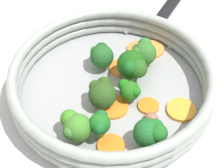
{
  "coord_description": "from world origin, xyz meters",
  "views": [
    {
      "loc": [
        -0.32,
        -0.24,
        0.46
      ],
      "look_at": [
        0.0,
        0.0,
        0.03
      ],
      "focal_mm": 60.0,
      "sensor_mm": 36.0,
      "label": 1
    }
  ],
  "objects": [
    {
      "name": "carrot_slice_0",
      "position": [
        -0.09,
        -0.06,
        0.02
      ],
      "size": [
        0.05,
        0.05,
        0.01
      ],
      "primitive_type": "cylinder",
      "rotation": [
        0.0,
        0.0,
        0.82
      ],
      "color": "orange",
      "rests_on": "skillet"
    },
    {
      "name": "broccoli_floret_3",
      "position": [
        0.03,
        0.05,
        0.04
      ],
      "size": [
        0.04,
        0.04,
        0.05
      ],
      "color": "#81B067",
      "rests_on": "skillet"
    },
    {
      "name": "skillet_handle",
      "position": [
        0.23,
        0.03,
        0.03
      ],
      "size": [
        0.17,
        0.05,
        0.02
      ],
      "primitive_type": "cylinder",
      "rotation": [
        1.57,
        0.0,
        1.72
      ],
      "color": "black",
      "rests_on": "skillet"
    },
    {
      "name": "carrot_slice_2",
      "position": [
        0.05,
        0.02,
        0.02
      ],
      "size": [
        0.06,
        0.06,
        0.01
      ],
      "primitive_type": "cylinder",
      "rotation": [
        0.0,
        0.0,
        0.92
      ],
      "color": "orange",
      "rests_on": "skillet"
    },
    {
      "name": "carrot_slice_3",
      "position": [
        0.03,
        -0.11,
        0.02
      ],
      "size": [
        0.06,
        0.06,
        0.01
      ],
      "primitive_type": "cylinder",
      "rotation": [
        0.0,
        0.0,
        5.25
      ],
      "color": "orange",
      "rests_on": "skillet"
    },
    {
      "name": "carrot_slice_5",
      "position": [
        0.08,
        0.01,
        0.02
      ],
      "size": [
        0.06,
        0.06,
        0.0
      ],
      "primitive_type": "cylinder",
      "rotation": [
        0.0,
        0.0,
        1.87
      ],
      "color": "orange",
      "rests_on": "skillet"
    },
    {
      "name": "broccoli_floret_4",
      "position": [
        -0.08,
        -0.04,
        0.05
      ],
      "size": [
        0.04,
        0.03,
        0.05
      ],
      "color": "#659050",
      "rests_on": "skillet"
    },
    {
      "name": "skillet_rivet_left",
      "position": [
        0.14,
        -0.02,
        0.02
      ],
      "size": [
        0.01,
        0.01,
        0.01
      ],
      "primitive_type": "sphere",
      "color": "#97959D",
      "rests_on": "skillet"
    },
    {
      "name": "broccoli_floret_6",
      "position": [
        -0.03,
        -0.0,
        0.04
      ],
      "size": [
        0.05,
        0.05,
        0.05
      ],
      "color": "#89B065",
      "rests_on": "skillet"
    },
    {
      "name": "broccoli_floret_1",
      "position": [
        -0.05,
        -0.1,
        0.05
      ],
      "size": [
        0.04,
        0.05,
        0.05
      ],
      "color": "#7AA66B",
      "rests_on": "skillet"
    },
    {
      "name": "broccoli_floret_7",
      "position": [
        0.08,
        -0.0,
        0.04
      ],
      "size": [
        0.05,
        0.04,
        0.05
      ],
      "color": "#7B9C5F",
      "rests_on": "skillet"
    },
    {
      "name": "carrot_slice_4",
      "position": [
        0.12,
        -0.0,
        0.02
      ],
      "size": [
        0.06,
        0.06,
        0.01
      ],
      "primitive_type": "cylinder",
      "rotation": [
        0.0,
        0.0,
        1.11
      ],
      "color": "orange",
      "rests_on": "skillet"
    },
    {
      "name": "broccoli_floret_0",
      "position": [
        0.04,
        -0.01,
        0.05
      ],
      "size": [
        0.05,
        0.05,
        0.06
      ],
      "color": "#81B26A",
      "rests_on": "skillet"
    },
    {
      "name": "skillet_rim_wall",
      "position": [
        0.0,
        0.0,
        0.04
      ],
      "size": [
        0.32,
        0.32,
        0.05
      ],
      "color": "#929995",
      "rests_on": "skillet"
    },
    {
      "name": "carrot_slice_1",
      "position": [
        0.11,
        0.02,
        0.02
      ],
      "size": [
        0.05,
        0.05,
        0.01
      ],
      "primitive_type": "cylinder",
      "rotation": [
        0.0,
        0.0,
        5.25
      ],
      "color": "orange",
      "rests_on": "skillet"
    },
    {
      "name": "skillet_rivet_right",
      "position": [
        0.13,
        0.06,
        0.02
      ],
      "size": [
        0.01,
        0.01,
        0.01
      ],
      "primitive_type": "sphere",
      "color": "#959B9A",
      "rests_on": "skillet"
    },
    {
      "name": "skillet",
      "position": [
        0.0,
        0.0,
        0.01
      ],
      "size": [
        0.3,
        0.3,
        0.02
      ],
      "primitive_type": "cylinder",
      "color": "#939699",
      "rests_on": "ground_plane"
    },
    {
      "name": "ground_plane",
      "position": [
        0.0,
        0.0,
        0.0
      ],
      "size": [
        4.0,
        4.0,
        0.0
      ],
      "primitive_type": "plane",
      "color": "#BABBBD"
    },
    {
      "name": "broccoli_floret_2",
      "position": [
        0.0,
        -0.03,
        0.04
      ],
      "size": [
        0.03,
        0.04,
        0.04
      ],
      "color": "#8EAB6B",
      "rests_on": "skillet"
    },
    {
      "name": "carrot_slice_7",
      "position": [
        -0.03,
        -0.02,
        0.02
      ],
      "size": [
        0.06,
        0.06,
        0.0
      ],
      "primitive_type": "cylinder",
      "rotation": [
        0.0,
        0.0,
        5.82
      ],
      "color": "orange",
      "rests_on": "skillet"
    },
    {
      "name": "carrot_slice_6",
      "position": [
        0.01,
        -0.07,
        0.02
      ],
      "size": [
        0.05,
        0.05,
        0.0
      ],
      "primitive_type": "cylinder",
      "rotation": [
        0.0,
        0.0,
        0.78
      ],
      "color": "orange",
      "rests_on": "skillet"
    },
    {
      "name": "mushroom_piece_0",
      "position": [
        -0.01,
        -0.08,
        0.02
      ],
      "size": [
        0.02,
        0.03,
        0.01
      ],
      "primitive_type": "ellipsoid",
      "rotation": [
        0.0,
        0.0,
        1.96
      ],
      "color": "#8C5E42",
      "rests_on": "skillet"
    },
    {
      "name": "broccoli_floret_5",
      "position": [
        -0.1,
        -0.01,
        0.04
      ],
      "size": [
        0.04,
        0.05,
        0.05
      ],
      "color": "#8BB45C",
      "rests_on": "skillet"
    }
  ]
}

